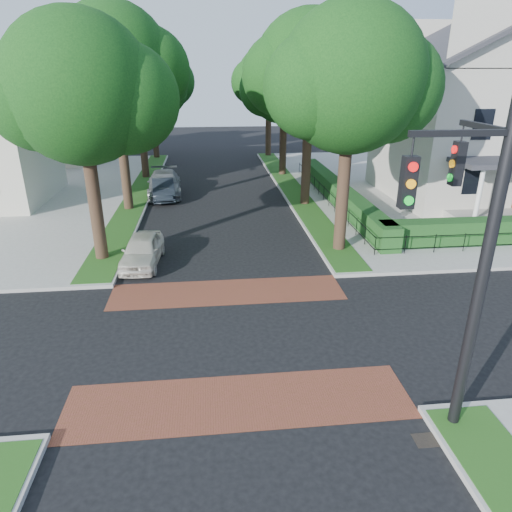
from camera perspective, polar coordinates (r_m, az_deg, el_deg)
The scene contains 23 objects.
ground at distance 15.10m, azimuth -2.99°, elevation -9.95°, with size 120.00×120.00×0.00m, color black.
sidewalk_ne at distance 38.42m, azimuth 25.90°, elevation 8.03°, with size 30.00×30.00×0.15m, color gray.
crosswalk_far at distance 17.88m, azimuth -3.58°, elevation -4.50°, with size 9.00×2.20×0.01m, color brown.
crosswalk_near at distance 12.50m, azimuth -2.12°, elevation -17.72°, with size 9.00×2.20×0.01m, color brown.
storm_drain at distance 12.18m, azimuth 20.69°, elevation -20.71°, with size 0.65×0.45×0.01m, color black.
grass_strip_ne at distance 33.37m, azimuth 4.49°, elevation 8.48°, with size 1.60×29.80×0.02m, color #214F16.
grass_strip_nw at distance 33.19m, azimuth -14.37°, elevation 7.78°, with size 1.60×29.80×0.02m, color #214F16.
tree_right_near at distance 20.95m, azimuth 11.88°, elevation 20.66°, with size 7.75×6.67×10.66m.
tree_right_mid at distance 28.70m, azimuth 6.90°, elevation 21.96°, with size 8.25×7.09×11.22m.
tree_right_far at distance 37.53m, azimuth 3.65°, elevation 20.43°, with size 7.25×6.23×9.74m.
tree_right_back at distance 46.43m, azimuth 1.71°, elevation 21.23°, with size 7.50×6.45×10.20m.
tree_left_near at distance 20.59m, azimuth -20.74°, elevation 18.75°, with size 7.50×6.45×10.20m.
tree_left_mid at distance 28.43m, azimuth -17.07°, elevation 21.94°, with size 8.00×6.88×11.48m.
tree_left_far at distance 37.32m, azimuth -14.38°, elevation 20.15°, with size 7.00×6.02×9.86m.
tree_left_back at distance 46.27m, azimuth -12.89°, elevation 20.91°, with size 7.75×6.66×10.44m.
hedge_main_road at distance 29.88m, azimuth 10.31°, elevation 7.73°, with size 1.00×18.00×1.20m, color #164017.
fence_main_road at distance 29.71m, azimuth 8.80°, elevation 7.45°, with size 0.06×18.00×0.90m, color black, non-canonical shape.
house_victorian at distance 33.97m, azimuth 27.33°, elevation 16.47°, with size 13.00×13.05×12.48m.
house_left_far at distance 47.29m, azimuth -25.55°, elevation 16.52°, with size 10.00×9.00×10.14m.
traffic_signal at distance 10.52m, azimuth 25.61°, elevation 1.58°, with size 2.17×2.00×8.00m.
parked_car_front at distance 20.75m, azimuth -14.03°, elevation 0.71°, with size 1.56×3.89×1.32m, color beige.
parked_car_middle at distance 31.39m, azimuth -11.53°, elevation 8.18°, with size 1.41×4.04×1.33m, color black.
parked_car_rear at distance 32.45m, azimuth -11.38°, elevation 8.87°, with size 2.21×5.44×1.58m, color slate.
Camera 1 is at (-0.57, -12.78, 8.02)m, focal length 32.00 mm.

